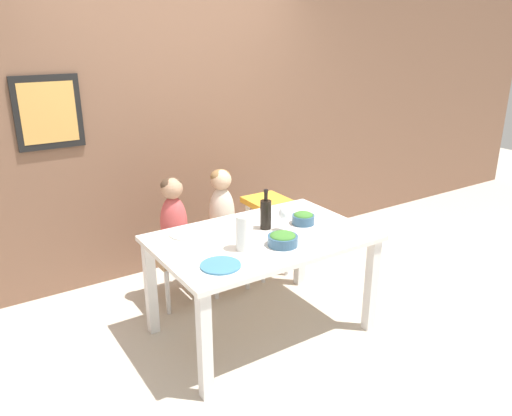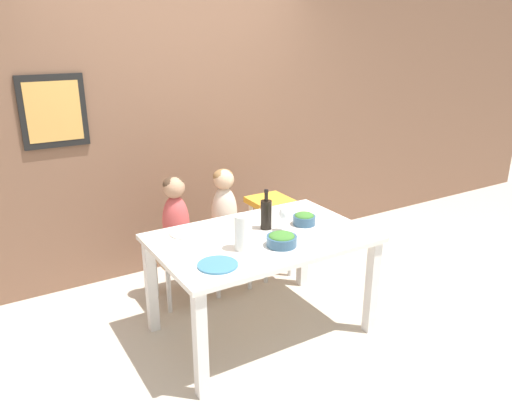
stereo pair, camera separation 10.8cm
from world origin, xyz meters
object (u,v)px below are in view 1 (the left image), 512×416
paper_towel_roll (244,233)px  salad_bowl_large (283,239)px  chair_far_left (176,257)px  wine_glass_near (284,214)px  wine_bottle (266,214)px  person_child_center (222,203)px  person_child_left (173,213)px  chair_far_center (223,246)px  salad_bowl_small (303,218)px  chair_right_highchair (267,216)px  dinner_plate_back_left (187,233)px  dinner_plate_front_left (221,265)px

paper_towel_roll → salad_bowl_large: paper_towel_roll is taller
chair_far_left → salad_bowl_large: (0.36, -0.92, 0.41)m
paper_towel_roll → wine_glass_near: size_ratio=1.31×
paper_towel_roll → wine_bottle: bearing=35.1°
chair_far_left → person_child_center: size_ratio=0.77×
person_child_left → wine_glass_near: 0.89m
chair_far_center → salad_bowl_small: (0.28, -0.70, 0.41)m
chair_right_highchair → salad_bowl_small: (-0.16, -0.70, 0.23)m
chair_far_center → paper_towel_roll: 1.02m
wine_bottle → chair_right_highchair: bearing=54.7°
salad_bowl_small → dinner_plate_back_left: bearing=160.6°
person_child_center → salad_bowl_large: (-0.06, -0.93, 0.04)m
salad_bowl_large → salad_bowl_small: 0.42m
chair_right_highchair → salad_bowl_small: bearing=-103.2°
chair_right_highchair → paper_towel_roll: (-0.75, -0.84, 0.30)m
chair_right_highchair → person_child_center: 0.49m
salad_bowl_small → paper_towel_roll: bearing=-166.1°
wine_bottle → dinner_plate_front_left: size_ratio=1.18×
person_child_left → salad_bowl_small: person_child_left is taller
wine_glass_near → dinner_plate_back_left: bearing=153.1°
wine_glass_near → wine_bottle: bearing=131.2°
paper_towel_roll → wine_glass_near: 0.41m
wine_bottle → salad_bowl_small: bearing=-14.6°
chair_far_center → wine_bottle: 0.78m
chair_far_center → chair_right_highchair: bearing=0.0°
wine_glass_near → salad_bowl_small: 0.21m
wine_bottle → paper_towel_roll: size_ratio=1.26×
wine_glass_near → salad_bowl_large: (-0.15, -0.20, -0.08)m
person_child_left → wine_glass_near: bearing=-54.7°
person_child_left → dinner_plate_back_left: bearing=-101.5°
wine_bottle → wine_glass_near: (0.08, -0.10, 0.01)m
chair_far_left → person_child_center: bearing=0.2°
dinner_plate_front_left → wine_bottle: bearing=31.9°
wine_bottle → dinner_plate_front_left: bearing=-148.1°
chair_far_left → person_child_left: 0.37m
wine_glass_near → salad_bowl_small: wine_glass_near is taller
wine_bottle → chair_far_center: bearing=90.5°
person_child_left → dinner_plate_back_left: person_child_left is taller
wine_bottle → wine_glass_near: size_ratio=1.66×
person_child_left → dinner_plate_front_left: person_child_left is taller
wine_glass_near → dinner_plate_back_left: (-0.60, 0.30, -0.12)m
wine_glass_near → salad_bowl_small: (0.19, 0.02, -0.08)m
person_child_left → salad_bowl_small: bearing=-44.7°
wine_bottle → dinner_plate_back_left: (-0.51, 0.21, -0.11)m
paper_towel_roll → chair_far_left: bearing=97.8°
person_child_left → wine_bottle: wine_bottle is taller
person_child_center → wine_glass_near: 0.74m
person_child_left → dinner_plate_front_left: size_ratio=2.37×
person_child_center → salad_bowl_small: size_ratio=3.57×
chair_far_center → dinner_plate_front_left: bearing=-119.7°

